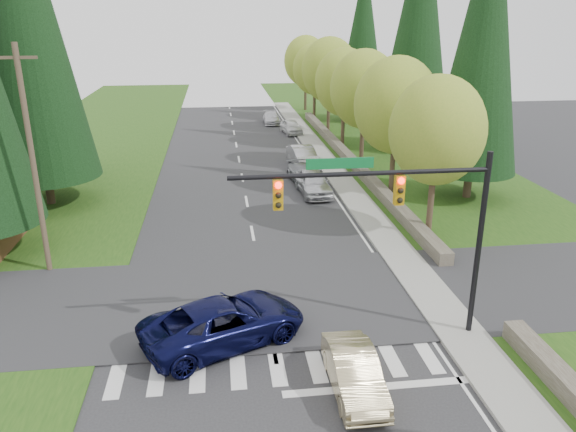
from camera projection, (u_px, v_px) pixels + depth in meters
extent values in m
cube|color=#1F4713|center=(451.00, 198.00, 35.76)|extent=(14.00, 110.00, 0.06)
cube|color=#1F4713|center=(25.00, 215.00, 32.67)|extent=(14.00, 110.00, 0.06)
cube|color=#28282B|center=(265.00, 299.00, 23.02)|extent=(120.00, 8.00, 0.10)
cube|color=gray|center=(351.00, 192.00, 36.89)|extent=(1.80, 80.00, 0.13)
cube|color=gray|center=(338.00, 192.00, 36.79)|extent=(0.20, 80.00, 0.13)
cube|color=#4C4438|center=(348.00, 158.00, 44.47)|extent=(0.70, 40.00, 0.70)
cylinder|color=black|center=(479.00, 247.00, 19.46)|extent=(0.20, 0.20, 6.80)
cylinder|color=black|center=(361.00, 174.00, 18.00)|extent=(8.60, 0.16, 0.16)
cube|color=#0C662D|center=(340.00, 163.00, 17.85)|extent=(2.20, 0.04, 0.35)
cube|color=#BF8C0C|center=(399.00, 190.00, 18.36)|extent=(0.32, 0.24, 1.00)
sphere|color=#FF0C05|center=(401.00, 181.00, 18.11)|extent=(0.22, 0.22, 0.22)
cube|color=#BF8C0C|center=(278.00, 195.00, 17.89)|extent=(0.32, 0.24, 1.00)
sphere|color=#FF0C05|center=(278.00, 185.00, 17.64)|extent=(0.22, 0.22, 0.22)
cylinder|color=#473828|center=(33.00, 164.00, 23.94)|extent=(0.24, 0.24, 10.00)
cube|color=#473828|center=(17.00, 57.00, 22.46)|extent=(1.60, 0.10, 0.12)
cylinder|color=#38281C|center=(432.00, 193.00, 28.91)|extent=(0.32, 0.32, 4.76)
ellipsoid|color=olive|center=(437.00, 130.00, 27.82)|extent=(4.80, 4.80, 5.52)
cylinder|color=#38281C|center=(393.00, 159.00, 35.43)|extent=(0.32, 0.32, 4.93)
ellipsoid|color=olive|center=(396.00, 105.00, 34.30)|extent=(5.20, 5.20, 5.98)
cylinder|color=#38281C|center=(362.00, 136.00, 41.93)|extent=(0.32, 0.32, 5.04)
ellipsoid|color=olive|center=(364.00, 89.00, 40.77)|extent=(5.00, 5.00, 5.75)
cylinder|color=#38281C|center=(343.00, 121.00, 48.51)|extent=(0.32, 0.32, 4.82)
ellipsoid|color=olive|center=(344.00, 82.00, 47.41)|extent=(5.00, 5.00, 5.75)
cylinder|color=#38281C|center=(329.00, 106.00, 55.01)|extent=(0.32, 0.32, 5.15)
ellipsoid|color=olive|center=(329.00, 70.00, 53.83)|extent=(5.40, 5.40, 6.21)
cylinder|color=#38281C|center=(314.00, 99.00, 61.60)|extent=(0.32, 0.32, 4.70)
ellipsoid|color=olive|center=(315.00, 69.00, 60.52)|extent=(4.80, 4.80, 5.52)
cylinder|color=#38281C|center=(305.00, 90.00, 68.10)|extent=(0.32, 0.32, 4.98)
ellipsoid|color=olive|center=(306.00, 61.00, 66.96)|extent=(5.20, 5.20, 5.98)
cylinder|color=#38281C|center=(49.00, 188.00, 34.33)|extent=(0.50, 0.50, 2.00)
cone|color=black|center=(23.00, 9.00, 30.86)|extent=(6.46, 6.46, 19.00)
cylinder|color=#38281C|center=(43.00, 165.00, 39.70)|extent=(0.50, 0.50, 2.00)
cone|color=black|center=(22.00, 27.00, 36.56)|extent=(5.78, 5.78, 17.00)
cylinder|color=#38281C|center=(468.00, 183.00, 35.55)|extent=(0.50, 0.50, 2.00)
cone|color=black|center=(484.00, 37.00, 32.58)|extent=(5.44, 5.44, 16.00)
cylinder|color=#38281C|center=(410.00, 137.00, 48.74)|extent=(0.50, 0.50, 2.00)
cone|color=black|center=(419.00, 18.00, 45.44)|extent=(6.12, 6.12, 18.00)
cylinder|color=#38281C|center=(360.00, 112.00, 61.70)|extent=(0.50, 0.50, 2.00)
cone|color=black|center=(363.00, 32.00, 58.90)|extent=(5.10, 5.10, 15.00)
imported|color=#C7B585|center=(354.00, 372.00, 17.24)|extent=(1.38, 3.97, 1.31)
imported|color=#0A0C33|center=(224.00, 322.00, 19.74)|extent=(6.46, 4.92, 1.63)
imported|color=silver|center=(313.00, 183.00, 36.31)|extent=(2.15, 4.70, 1.56)
imported|color=slate|center=(304.00, 174.00, 38.92)|extent=(2.27, 4.39, 1.22)
imported|color=#AEAEB2|center=(303.00, 157.00, 42.98)|extent=(2.16, 4.89, 1.56)
imported|color=silver|center=(291.00, 127.00, 55.12)|extent=(2.07, 4.15, 1.36)
imported|color=silver|center=(272.00, 118.00, 60.25)|extent=(1.81, 4.23, 1.22)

